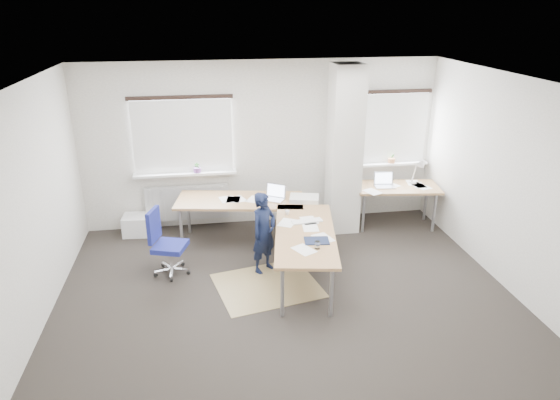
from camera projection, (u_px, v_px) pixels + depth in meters
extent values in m
plane|color=black|center=(286.00, 294.00, 6.67)|extent=(6.00, 6.00, 0.00)
cube|color=#BAB3AA|center=(261.00, 144.00, 8.45)|extent=(6.00, 0.04, 2.80)
cube|color=#BAB3AA|center=(341.00, 312.00, 3.86)|extent=(6.00, 0.04, 2.80)
cube|color=#BAB3AA|center=(29.00, 212.00, 5.72)|extent=(0.04, 5.00, 2.80)
cube|color=#BAB3AA|center=(509.00, 184.00, 6.60)|extent=(0.04, 5.00, 2.80)
cube|color=white|center=(287.00, 82.00, 5.64)|extent=(6.00, 5.00, 0.04)
cube|color=#BAB3AA|center=(345.00, 150.00, 8.14)|extent=(0.50, 0.50, 2.78)
cube|color=white|center=(183.00, 136.00, 8.16)|extent=(1.60, 0.04, 1.20)
cube|color=white|center=(183.00, 137.00, 8.12)|extent=(1.60, 0.02, 1.20)
cube|color=white|center=(185.00, 174.00, 8.33)|extent=(1.70, 0.20, 0.04)
cube|color=white|center=(392.00, 128.00, 8.69)|extent=(1.20, 0.04, 1.20)
cube|color=white|center=(393.00, 129.00, 8.65)|extent=(1.20, 0.02, 1.20)
cube|color=white|center=(391.00, 163.00, 8.85)|extent=(1.30, 0.20, 0.04)
cube|color=silver|center=(188.00, 203.00, 8.54)|extent=(1.40, 0.10, 0.60)
cylinder|color=#723E88|center=(197.00, 170.00, 8.31)|extent=(0.12, 0.12, 0.08)
imported|color=#336F2C|center=(197.00, 168.00, 8.30)|extent=(0.09, 0.06, 0.17)
cylinder|color=#B97447|center=(392.00, 161.00, 8.81)|extent=(0.12, 0.12, 0.08)
imported|color=#336F2C|center=(392.00, 158.00, 8.80)|extent=(0.09, 0.07, 0.17)
cube|color=#927D4F|center=(267.00, 285.00, 6.88)|extent=(1.56, 1.40, 0.01)
cube|color=white|center=(141.00, 225.00, 8.37)|extent=(0.58, 0.43, 0.33)
cube|color=#966840|center=(240.00, 201.00, 7.92)|extent=(2.11, 1.14, 0.04)
cube|color=#966840|center=(305.00, 233.00, 6.79)|extent=(1.14, 2.11, 0.04)
cylinder|color=#9D9CA2|center=(181.00, 229.00, 7.79)|extent=(0.05, 0.05, 0.69)
cylinder|color=#9D9CA2|center=(189.00, 214.00, 8.35)|extent=(0.05, 0.05, 0.69)
cylinder|color=#9D9CA2|center=(296.00, 215.00, 8.32)|extent=(0.05, 0.05, 0.69)
cylinder|color=#9D9CA2|center=(282.00, 292.00, 6.09)|extent=(0.05, 0.05, 0.69)
cylinder|color=#9D9CA2|center=(331.00, 292.00, 6.08)|extent=(0.05, 0.05, 0.69)
cylinder|color=#9D9CA2|center=(322.00, 230.00, 7.76)|extent=(0.05, 0.05, 0.69)
cube|color=#B7B7BC|center=(273.00, 199.00, 7.90)|extent=(0.40, 0.37, 0.01)
cube|color=#B7B7BC|center=(276.00, 190.00, 7.95)|extent=(0.30, 0.21, 0.22)
cube|color=silver|center=(276.00, 190.00, 7.95)|extent=(0.26, 0.18, 0.19)
cube|color=white|center=(307.00, 221.00, 7.10)|extent=(0.45, 0.20, 0.02)
cube|color=#141D37|center=(317.00, 241.00, 6.52)|extent=(0.34, 0.27, 0.01)
cube|color=silver|center=(304.00, 199.00, 7.85)|extent=(0.51, 0.42, 0.07)
imported|color=white|center=(287.00, 213.00, 7.33)|extent=(0.07, 0.07, 0.07)
cylinder|color=silver|center=(317.00, 245.00, 6.31)|extent=(0.07, 0.07, 0.10)
cube|color=#966840|center=(397.00, 187.00, 8.49)|extent=(1.48, 0.88, 0.04)
cylinder|color=#9D9CA2|center=(363.00, 213.00, 8.38)|extent=(0.05, 0.05, 0.69)
cylinder|color=#9D9CA2|center=(434.00, 212.00, 8.41)|extent=(0.05, 0.05, 0.69)
cylinder|color=#9D9CA2|center=(358.00, 202.00, 8.85)|extent=(0.05, 0.05, 0.69)
cylinder|color=#9D9CA2|center=(426.00, 201.00, 8.87)|extent=(0.05, 0.05, 0.69)
cube|color=#B7B7BC|center=(385.00, 186.00, 8.45)|extent=(0.35, 0.27, 0.01)
cube|color=#B7B7BC|center=(383.00, 178.00, 8.52)|extent=(0.33, 0.08, 0.22)
cube|color=silver|center=(383.00, 178.00, 8.52)|extent=(0.29, 0.06, 0.19)
cylinder|color=silver|center=(413.00, 183.00, 8.60)|extent=(0.10, 0.10, 0.02)
cylinder|color=silver|center=(414.00, 173.00, 8.53)|extent=(0.02, 0.16, 0.38)
cylinder|color=silver|center=(419.00, 162.00, 8.34)|extent=(0.02, 0.29, 0.13)
cone|color=silver|center=(422.00, 166.00, 8.22)|extent=(0.14, 0.16, 0.17)
cube|color=navy|center=(170.00, 247.00, 7.04)|extent=(0.54, 0.54, 0.07)
cube|color=navy|center=(154.00, 225.00, 6.95)|extent=(0.17, 0.37, 0.47)
cylinder|color=silver|center=(171.00, 258.00, 7.11)|extent=(0.06, 0.06, 0.32)
cylinder|color=black|center=(189.00, 273.00, 7.15)|extent=(0.06, 0.04, 0.06)
cylinder|color=black|center=(183.00, 264.00, 7.39)|extent=(0.06, 0.06, 0.06)
cylinder|color=black|center=(163.00, 265.00, 7.35)|extent=(0.06, 0.06, 0.06)
cylinder|color=black|center=(156.00, 275.00, 7.08)|extent=(0.06, 0.04, 0.06)
cylinder|color=black|center=(172.00, 280.00, 6.96)|extent=(0.03, 0.06, 0.06)
imported|color=black|center=(264.00, 233.00, 7.07)|extent=(0.52, 0.50, 1.20)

